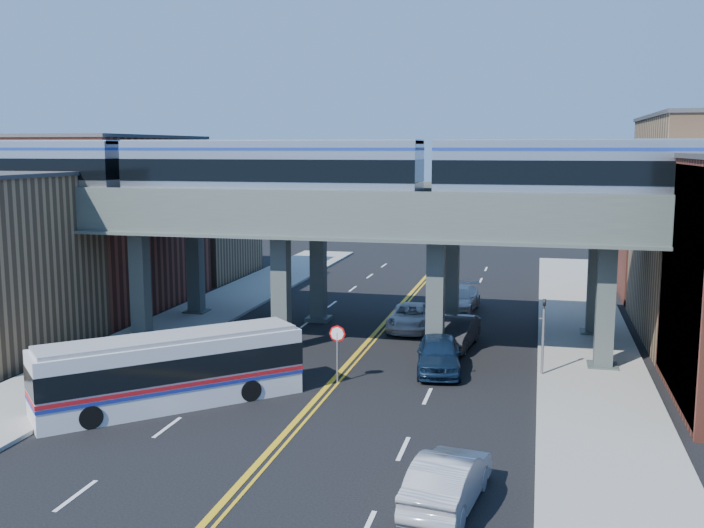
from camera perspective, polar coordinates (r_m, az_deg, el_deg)
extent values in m
plane|color=black|center=(32.81, -2.92, -10.07)|extent=(120.00, 120.00, 0.00)
cube|color=gray|center=(45.90, -13.26, -4.78)|extent=(5.00, 70.00, 0.16)
cube|color=gray|center=(41.23, 16.85, -6.43)|extent=(5.00, 70.00, 0.16)
cube|color=brown|center=(53.59, -17.27, 2.82)|extent=(8.00, 14.00, 11.00)
cube|color=#886646|center=(65.19, -11.39, 2.65)|extent=(8.00, 10.00, 8.00)
cube|color=brown|center=(59.90, 22.72, 2.14)|extent=(8.00, 10.00, 9.00)
cube|color=teal|center=(34.76, 22.75, -1.59)|extent=(0.10, 9.50, 9.50)
cube|color=#45504E|center=(43.82, -15.14, -1.58)|extent=(0.85, 0.85, 6.00)
cube|color=#45504E|center=(40.63, -5.18, -2.09)|extent=(0.85, 0.85, 6.00)
cube|color=#45504E|center=(38.85, 6.09, -2.60)|extent=(0.85, 0.85, 6.00)
cube|color=#45504E|center=(38.67, 17.94, -3.02)|extent=(0.85, 0.85, 6.00)
cube|color=#48524D|center=(39.02, 0.33, 2.99)|extent=(52.00, 3.60, 1.40)
cube|color=#45504E|center=(49.99, -11.31, -0.23)|extent=(0.85, 0.85, 6.00)
cube|color=#45504E|center=(47.21, -2.46, -0.58)|extent=(0.85, 0.85, 6.00)
cube|color=#45504E|center=(45.69, 7.23, -0.95)|extent=(0.85, 0.85, 6.00)
cube|color=#45504E|center=(45.54, 17.29, -1.30)|extent=(0.85, 0.85, 6.00)
cube|color=#48524D|center=(45.84, 2.33, 3.80)|extent=(52.00, 3.60, 1.40)
cube|color=black|center=(45.15, -19.43, 4.31)|extent=(2.20, 2.20, 0.25)
cube|color=black|center=(42.07, -12.21, 4.33)|extent=(2.20, 2.20, 0.25)
cube|color=black|center=(38.86, 0.89, 4.19)|extent=(2.20, 2.20, 0.25)
cube|color=#B4B6BE|center=(40.12, -5.96, 6.75)|extent=(15.22, 2.90, 3.20)
cube|color=black|center=(40.11, -5.96, 6.97)|extent=(15.24, 2.96, 1.10)
cube|color=black|center=(37.99, 10.20, 3.96)|extent=(2.20, 2.20, 0.25)
cube|color=#B4B6BE|center=(37.93, 17.67, 6.30)|extent=(15.22, 2.90, 3.20)
cube|color=black|center=(37.93, 17.68, 6.53)|extent=(15.24, 2.96, 1.10)
cylinder|color=slate|center=(35.16, -1.07, -6.83)|extent=(0.09, 0.09, 2.30)
cylinder|color=red|center=(34.89, -1.07, -5.08)|extent=(0.76, 0.04, 0.76)
cylinder|color=slate|center=(36.89, 13.71, -5.62)|extent=(0.12, 0.12, 3.20)
imported|color=black|center=(36.46, 13.83, -2.49)|extent=(0.15, 0.18, 0.90)
cube|color=silver|center=(32.93, -13.04, -7.69)|extent=(9.37, 9.11, 2.78)
cube|color=black|center=(32.83, -13.06, -7.09)|extent=(9.44, 9.18, 0.94)
cube|color=#B21419|center=(33.00, -13.03, -8.13)|extent=(9.43, 9.18, 0.16)
cylinder|color=black|center=(32.42, -18.88, -9.93)|extent=(2.33, 2.37, 0.90)
cylinder|color=black|center=(34.15, -8.11, -8.61)|extent=(2.33, 2.37, 0.90)
imported|color=#0F2039|center=(37.14, 6.34, -6.51)|extent=(2.66, 5.24, 1.71)
imported|color=#2E2E30|center=(41.62, 7.55, -4.96)|extent=(2.26, 5.10, 1.63)
imported|color=silver|center=(45.46, 4.34, -3.87)|extent=(2.59, 5.32, 1.46)
imported|color=silver|center=(50.77, 7.77, -2.55)|extent=(2.61, 5.59, 1.58)
imported|color=#9E9DA2|center=(23.97, 6.97, -15.30)|extent=(2.33, 5.00, 1.59)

